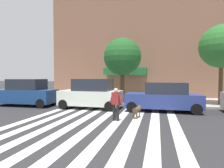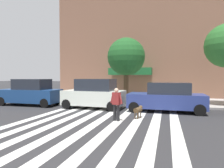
% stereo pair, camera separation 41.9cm
% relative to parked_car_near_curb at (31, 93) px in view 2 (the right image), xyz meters
% --- Properties ---
extents(ground_plane, '(160.00, 160.00, 0.00)m').
position_rel_parked_car_near_curb_xyz_m(ground_plane, '(7.02, -5.00, -0.97)').
color(ground_plane, '#2B2B2D').
extents(sidewalk_far, '(80.00, 6.00, 0.15)m').
position_rel_parked_car_near_curb_xyz_m(sidewalk_far, '(7.02, 4.47, -0.89)').
color(sidewalk_far, '#A8A29E').
rests_on(sidewalk_far, ground_plane).
extents(crosswalk_stripes, '(7.65, 12.32, 0.01)m').
position_rel_parked_car_near_curb_xyz_m(crosswalk_stripes, '(6.96, -5.00, -0.96)').
color(crosswalk_stripes, silver).
rests_on(crosswalk_stripes, ground_plane).
extents(parked_car_near_curb, '(4.71, 2.00, 2.03)m').
position_rel_parked_car_near_curb_xyz_m(parked_car_near_curb, '(0.00, 0.00, 0.00)').
color(parked_car_near_curb, navy).
rests_on(parked_car_near_curb, ground_plane).
extents(parked_car_behind_first, '(4.31, 2.17, 2.06)m').
position_rel_parked_car_near_curb_xyz_m(parked_car_behind_first, '(5.28, -0.00, 0.03)').
color(parked_car_behind_first, silver).
rests_on(parked_car_behind_first, ground_plane).
extents(parked_car_third_in_line, '(4.70, 2.03, 1.84)m').
position_rel_parked_car_near_curb_xyz_m(parked_car_third_in_line, '(10.15, -0.00, -0.07)').
color(parked_car_third_in_line, navy).
rests_on(parked_car_third_in_line, ground_plane).
extents(street_tree_nearest, '(3.03, 3.03, 5.19)m').
position_rel_parked_car_near_curb_xyz_m(street_tree_nearest, '(6.98, 2.70, 2.82)').
color(street_tree_nearest, '#4C3823').
rests_on(street_tree_nearest, sidewalk_far).
extents(pedestrian_dog_walker, '(0.70, 0.34, 1.64)m').
position_rel_parked_car_near_curb_xyz_m(pedestrian_dog_walker, '(7.76, -3.39, -0.04)').
color(pedestrian_dog_walker, black).
rests_on(pedestrian_dog_walker, ground_plane).
extents(dog_on_leash, '(0.43, 0.95, 0.65)m').
position_rel_parked_car_near_curb_xyz_m(dog_on_leash, '(8.72, -2.47, -0.52)').
color(dog_on_leash, brown).
rests_on(dog_on_leash, ground_plane).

